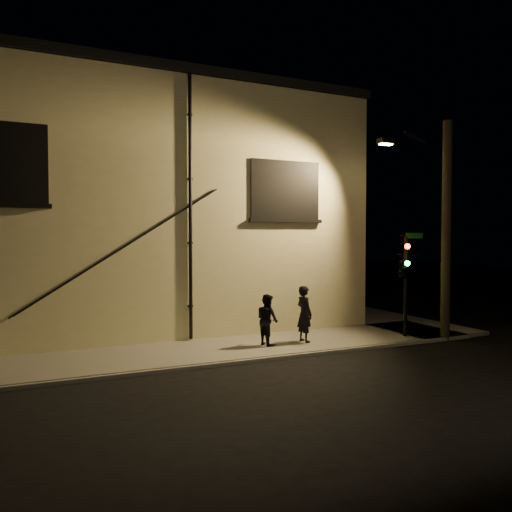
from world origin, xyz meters
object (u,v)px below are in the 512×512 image
streetlamp_pole (443,224)px  pedestrian_b (267,320)px  pedestrian_a (304,314)px  traffic_signal (403,267)px

streetlamp_pole → pedestrian_b: bearing=168.4°
pedestrian_b → streetlamp_pole: streetlamp_pole is taller
pedestrian_a → traffic_signal: traffic_signal is taller
pedestrian_b → streetlamp_pole: 6.58m
pedestrian_a → pedestrian_b: bearing=79.7°
pedestrian_a → pedestrian_b: 1.25m
pedestrian_a → pedestrian_b: size_ratio=1.14×
traffic_signal → pedestrian_a: bearing=167.7°
traffic_signal → pedestrian_b: bearing=170.0°
pedestrian_b → streetlamp_pole: bearing=-109.6°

